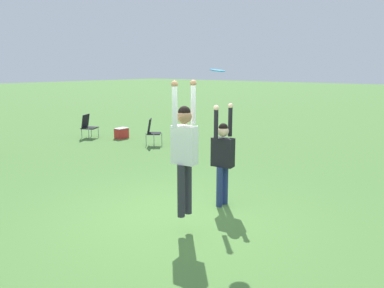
# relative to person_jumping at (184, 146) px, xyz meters

# --- Properties ---
(ground_plane) EXTENTS (120.00, 120.00, 0.00)m
(ground_plane) POSITION_rel_person_jumping_xyz_m (0.31, 0.39, -1.43)
(ground_plane) COLOR #4C7A38
(person_jumping) EXTENTS (0.55, 0.42, 2.17)m
(person_jumping) POSITION_rel_person_jumping_xyz_m (0.00, 0.00, 0.00)
(person_jumping) COLOR #2D2D38
(person_jumping) RESTS_ON ground_plane
(person_defending) EXTENTS (0.57, 0.44, 1.97)m
(person_defending) POSITION_rel_person_jumping_xyz_m (1.36, 0.19, -0.40)
(person_defending) COLOR navy
(person_defending) RESTS_ON ground_plane
(frisbee) EXTENTS (0.26, 0.26, 0.05)m
(frisbee) POSITION_rel_person_jumping_xyz_m (0.89, 0.01, 1.16)
(frisbee) COLOR #2D9EDB
(camping_chair_0) EXTENTS (0.70, 0.76, 0.88)m
(camping_chair_0) POSITION_rel_person_jumping_xyz_m (4.07, 8.23, -0.94)
(camping_chair_0) COLOR gray
(camping_chair_0) RESTS_ON ground_plane
(camping_chair_1) EXTENTS (0.63, 0.71, 0.91)m
(camping_chair_1) POSITION_rel_person_jumping_xyz_m (4.59, 5.33, -0.91)
(camping_chair_1) COLOR gray
(camping_chair_1) RESTS_ON ground_plane
(cooler_box) EXTENTS (0.48, 0.32, 0.39)m
(cooler_box) POSITION_rel_person_jumping_xyz_m (4.78, 7.13, -1.24)
(cooler_box) COLOR red
(cooler_box) RESTS_ON ground_plane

